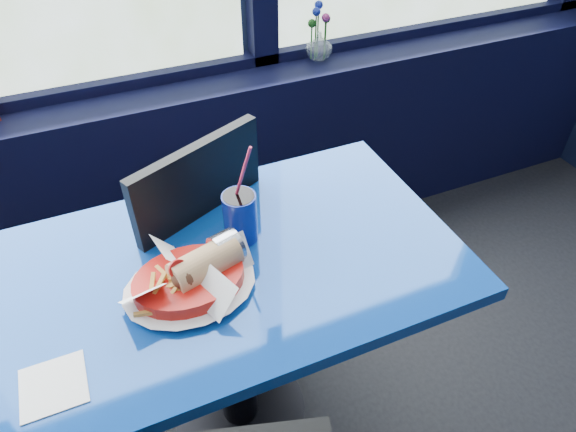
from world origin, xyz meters
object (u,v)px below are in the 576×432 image
Objects in this scene: near_table at (228,309)px; soda_cup at (240,216)px; chair_near_back at (215,233)px; flower_vase at (319,42)px; food_basket at (191,278)px; ketchup_bottle at (207,177)px.

soda_cup is at bearing 42.99° from near_table.
near_table is at bearing 55.12° from chair_near_back.
near_table is 0.33m from chair_near_back.
flower_vase is at bearing -162.82° from chair_near_back.
flower_vase is (0.69, 0.89, 0.30)m from near_table.
soda_cup is (0.02, -0.25, 0.27)m from chair_near_back.
soda_cup reaches higher than chair_near_back.
chair_near_back is at bearing 77.16° from food_basket.
food_basket is 1.45× the size of ketchup_bottle.
food_basket is at bearing -129.87° from flower_vase.
near_table is at bearing -99.24° from ketchup_bottle.
food_basket is 1.02× the size of soda_cup.
ketchup_bottle is 0.17m from soda_cup.
ketchup_bottle is 0.70× the size of soda_cup.
soda_cup is (0.17, 0.12, 0.04)m from food_basket.
ketchup_bottle is at bearing -135.35° from flower_vase.
food_basket is at bearing -143.56° from soda_cup.
flower_vase is 0.74× the size of food_basket.
food_basket reaches higher than near_table.
soda_cup is at bearing 68.99° from chair_near_back.
chair_near_back is 4.32× the size of flower_vase.
near_table is at bearing 39.13° from food_basket.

